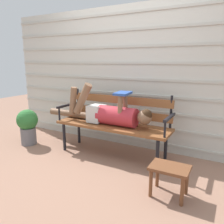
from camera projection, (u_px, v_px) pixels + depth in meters
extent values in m
plane|color=#936B56|center=(105.00, 160.00, 3.07)|extent=(12.00, 12.00, 0.00)
cube|color=beige|center=(128.00, 79.00, 3.43)|extent=(4.47, 0.06, 2.13)
cube|color=#B7B7AD|center=(126.00, 138.00, 3.61)|extent=(4.47, 0.02, 0.04)
cube|color=#B7B7AD|center=(126.00, 123.00, 3.56)|extent=(4.47, 0.02, 0.04)
cube|color=#B7B7AD|center=(127.00, 109.00, 3.51)|extent=(4.47, 0.02, 0.04)
cube|color=#B7B7AD|center=(127.00, 94.00, 3.45)|extent=(4.47, 0.02, 0.04)
cube|color=#B7B7AD|center=(127.00, 79.00, 3.40)|extent=(4.47, 0.02, 0.04)
cube|color=#B7B7AD|center=(127.00, 63.00, 3.35)|extent=(4.47, 0.02, 0.04)
cube|color=#B7B7AD|center=(128.00, 46.00, 3.30)|extent=(4.47, 0.02, 0.04)
cube|color=#B7B7AD|center=(128.00, 29.00, 3.24)|extent=(4.47, 0.02, 0.04)
cube|color=#B7B7AD|center=(128.00, 12.00, 3.19)|extent=(4.47, 0.02, 0.04)
cube|color=brown|center=(106.00, 129.00, 3.00)|extent=(1.64, 0.15, 0.04)
cube|color=brown|center=(112.00, 126.00, 3.13)|extent=(1.64, 0.15, 0.04)
cube|color=brown|center=(117.00, 123.00, 3.27)|extent=(1.64, 0.15, 0.04)
cube|color=brown|center=(119.00, 113.00, 3.30)|extent=(1.58, 0.05, 0.11)
cube|color=brown|center=(120.00, 100.00, 3.25)|extent=(1.58, 0.05, 0.11)
cylinder|color=black|center=(78.00, 102.00, 3.63)|extent=(0.03, 0.03, 0.44)
cylinder|color=black|center=(171.00, 112.00, 2.92)|extent=(0.03, 0.03, 0.44)
cylinder|color=black|center=(64.00, 137.00, 3.37)|extent=(0.04, 0.04, 0.42)
cylinder|color=black|center=(157.00, 156.00, 2.69)|extent=(0.04, 0.04, 0.42)
cylinder|color=black|center=(79.00, 130.00, 3.68)|extent=(0.04, 0.04, 0.42)
cylinder|color=black|center=(166.00, 146.00, 3.00)|extent=(0.04, 0.04, 0.42)
cube|color=black|center=(67.00, 105.00, 3.46)|extent=(0.04, 0.44, 0.03)
cylinder|color=black|center=(59.00, 114.00, 3.33)|extent=(0.03, 0.03, 0.20)
cube|color=black|center=(169.00, 117.00, 2.71)|extent=(0.04, 0.44, 0.03)
cylinder|color=black|center=(165.00, 129.00, 2.58)|extent=(0.03, 0.03, 0.20)
cylinder|color=#B72D38|center=(117.00, 116.00, 3.06)|extent=(0.56, 0.26, 0.26)
cube|color=silver|center=(96.00, 113.00, 3.22)|extent=(0.20, 0.25, 0.24)
sphere|color=brown|center=(145.00, 117.00, 2.87)|extent=(0.19, 0.19, 0.19)
sphere|color=#382314|center=(146.00, 115.00, 2.85)|extent=(0.16, 0.16, 0.16)
cylinder|color=brown|center=(83.00, 99.00, 3.21)|extent=(0.32, 0.11, 0.47)
cylinder|color=brown|center=(73.00, 101.00, 3.31)|extent=(0.15, 0.09, 0.41)
cylinder|color=brown|center=(72.00, 114.00, 3.52)|extent=(0.84, 0.10, 0.10)
cylinder|color=brown|center=(120.00, 107.00, 2.92)|extent=(0.06, 0.06, 0.31)
cylinder|color=brown|center=(125.00, 105.00, 3.06)|extent=(0.06, 0.06, 0.31)
cube|color=#284C9E|center=(123.00, 93.00, 2.95)|extent=(0.18, 0.25, 0.04)
cube|color=brown|center=(170.00, 168.00, 2.20)|extent=(0.38, 0.27, 0.03)
cylinder|color=brown|center=(151.00, 183.00, 2.21)|extent=(0.04, 0.04, 0.29)
cylinder|color=brown|center=(182.00, 192.00, 2.07)|extent=(0.04, 0.04, 0.29)
cylinder|color=brown|center=(157.00, 174.00, 2.39)|extent=(0.04, 0.04, 0.29)
cylinder|color=brown|center=(187.00, 181.00, 2.25)|extent=(0.04, 0.04, 0.29)
cylinder|color=slate|center=(29.00, 136.00, 3.64)|extent=(0.24, 0.24, 0.27)
sphere|color=#2D7033|center=(27.00, 120.00, 3.58)|extent=(0.33, 0.33, 0.33)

